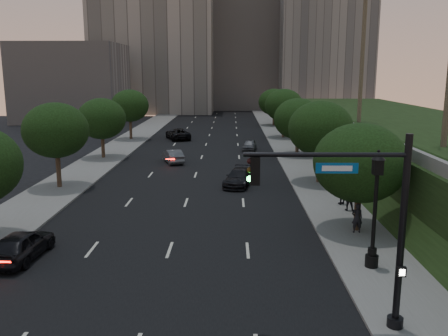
{
  "coord_description": "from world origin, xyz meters",
  "views": [
    {
      "loc": [
        3.14,
        -17.88,
        8.97
      ],
      "look_at": [
        2.74,
        8.52,
        3.6
      ],
      "focal_mm": 38.0,
      "sensor_mm": 36.0,
      "label": 1
    }
  ],
  "objects_px": {
    "sedan_far_right": "(250,145)",
    "pedestrian_b": "(349,198)",
    "traffic_signal_mast": "(370,231)",
    "sedan_mid_left": "(173,156)",
    "street_lamp": "(375,215)",
    "pedestrian_a": "(357,218)",
    "pedestrian_c": "(342,192)",
    "sedan_near_right": "(239,178)",
    "sedan_far_left": "(178,134)",
    "sedan_near_left": "(22,245)"
  },
  "relations": [
    {
      "from": "sedan_far_left",
      "to": "sedan_near_right",
      "type": "relative_size",
      "value": 1.18
    },
    {
      "from": "street_lamp",
      "to": "sedan_near_right",
      "type": "relative_size",
      "value": 1.21
    },
    {
      "from": "traffic_signal_mast",
      "to": "sedan_mid_left",
      "type": "height_order",
      "value": "traffic_signal_mast"
    },
    {
      "from": "street_lamp",
      "to": "pedestrian_b",
      "type": "height_order",
      "value": "street_lamp"
    },
    {
      "from": "street_lamp",
      "to": "pedestrian_a",
      "type": "height_order",
      "value": "street_lamp"
    },
    {
      "from": "street_lamp",
      "to": "pedestrian_c",
      "type": "height_order",
      "value": "street_lamp"
    },
    {
      "from": "sedan_far_right",
      "to": "pedestrian_b",
      "type": "relative_size",
      "value": 2.28
    },
    {
      "from": "sedan_mid_left",
      "to": "sedan_near_right",
      "type": "height_order",
      "value": "sedan_mid_left"
    },
    {
      "from": "traffic_signal_mast",
      "to": "sedan_mid_left",
      "type": "distance_m",
      "value": 33.23
    },
    {
      "from": "street_lamp",
      "to": "sedan_far_right",
      "type": "relative_size",
      "value": 1.49
    },
    {
      "from": "pedestrian_a",
      "to": "pedestrian_c",
      "type": "relative_size",
      "value": 1.0
    },
    {
      "from": "traffic_signal_mast",
      "to": "pedestrian_a",
      "type": "distance_m",
      "value": 10.64
    },
    {
      "from": "sedan_far_right",
      "to": "pedestrian_a",
      "type": "bearing_deg",
      "value": -73.21
    },
    {
      "from": "pedestrian_a",
      "to": "pedestrian_b",
      "type": "height_order",
      "value": "pedestrian_a"
    },
    {
      "from": "pedestrian_b",
      "to": "traffic_signal_mast",
      "type": "bearing_deg",
      "value": 98.0
    },
    {
      "from": "sedan_near_right",
      "to": "pedestrian_c",
      "type": "relative_size",
      "value": 2.76
    },
    {
      "from": "sedan_near_right",
      "to": "pedestrian_c",
      "type": "bearing_deg",
      "value": -26.53
    },
    {
      "from": "sedan_near_left",
      "to": "sedan_near_right",
      "type": "bearing_deg",
      "value": -120.81
    },
    {
      "from": "street_lamp",
      "to": "pedestrian_a",
      "type": "distance_m",
      "value": 5.06
    },
    {
      "from": "street_lamp",
      "to": "pedestrian_b",
      "type": "xyz_separation_m",
      "value": [
        1.15,
        9.11,
        -1.66
      ]
    },
    {
      "from": "pedestrian_b",
      "to": "pedestrian_a",
      "type": "bearing_deg",
      "value": 101.57
    },
    {
      "from": "street_lamp",
      "to": "pedestrian_b",
      "type": "bearing_deg",
      "value": 82.83
    },
    {
      "from": "traffic_signal_mast",
      "to": "street_lamp",
      "type": "xyz_separation_m",
      "value": [
        1.79,
        5.27,
        -1.04
      ]
    },
    {
      "from": "sedan_mid_left",
      "to": "sedan_far_left",
      "type": "xyz_separation_m",
      "value": [
        -1.38,
        16.79,
        0.08
      ]
    },
    {
      "from": "sedan_near_right",
      "to": "pedestrian_a",
      "type": "distance_m",
      "value": 13.25
    },
    {
      "from": "sedan_near_left",
      "to": "pedestrian_a",
      "type": "height_order",
      "value": "pedestrian_a"
    },
    {
      "from": "sedan_mid_left",
      "to": "sedan_far_left",
      "type": "distance_m",
      "value": 16.84
    },
    {
      "from": "street_lamp",
      "to": "sedan_far_right",
      "type": "height_order",
      "value": "street_lamp"
    },
    {
      "from": "sedan_far_right",
      "to": "pedestrian_b",
      "type": "distance_m",
      "value": 25.19
    },
    {
      "from": "sedan_far_left",
      "to": "pedestrian_a",
      "type": "height_order",
      "value": "pedestrian_a"
    },
    {
      "from": "pedestrian_b",
      "to": "pedestrian_c",
      "type": "xyz_separation_m",
      "value": [
        -0.1,
        1.42,
        0.01
      ]
    },
    {
      "from": "sedan_near_left",
      "to": "pedestrian_a",
      "type": "bearing_deg",
      "value": -163.35
    },
    {
      "from": "sedan_near_right",
      "to": "sedan_far_right",
      "type": "bearing_deg",
      "value": 98.83
    },
    {
      "from": "street_lamp",
      "to": "sedan_far_left",
      "type": "height_order",
      "value": "street_lamp"
    },
    {
      "from": "street_lamp",
      "to": "pedestrian_c",
      "type": "bearing_deg",
      "value": 84.34
    },
    {
      "from": "street_lamp",
      "to": "sedan_near_right",
      "type": "bearing_deg",
      "value": 109.65
    },
    {
      "from": "pedestrian_a",
      "to": "sedan_far_left",
      "type": "bearing_deg",
      "value": -71.25
    },
    {
      "from": "sedan_mid_left",
      "to": "pedestrian_b",
      "type": "distance_m",
      "value": 21.69
    },
    {
      "from": "pedestrian_a",
      "to": "sedan_mid_left",
      "type": "bearing_deg",
      "value": -60.65
    },
    {
      "from": "sedan_mid_left",
      "to": "sedan_far_right",
      "type": "distance_m",
      "value": 11.0
    },
    {
      "from": "sedan_far_left",
      "to": "sedan_near_right",
      "type": "distance_m",
      "value": 27.66
    },
    {
      "from": "sedan_far_left",
      "to": "sedan_near_left",
      "type": "bearing_deg",
      "value": 66.04
    },
    {
      "from": "sedan_near_right",
      "to": "sedan_near_left",
      "type": "bearing_deg",
      "value": -111.25
    },
    {
      "from": "sedan_near_right",
      "to": "sedan_far_right",
      "type": "relative_size",
      "value": 1.22
    },
    {
      "from": "traffic_signal_mast",
      "to": "pedestrian_b",
      "type": "bearing_deg",
      "value": 78.46
    },
    {
      "from": "sedan_far_left",
      "to": "pedestrian_b",
      "type": "relative_size",
      "value": 3.28
    },
    {
      "from": "sedan_far_left",
      "to": "sedan_near_right",
      "type": "bearing_deg",
      "value": 86.54
    },
    {
      "from": "traffic_signal_mast",
      "to": "sedan_near_right",
      "type": "height_order",
      "value": "traffic_signal_mast"
    },
    {
      "from": "street_lamp",
      "to": "sedan_mid_left",
      "type": "relative_size",
      "value": 1.37
    },
    {
      "from": "street_lamp",
      "to": "sedan_near_right",
      "type": "xyz_separation_m",
      "value": [
        -5.85,
        16.37,
        -1.96
      ]
    }
  ]
}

